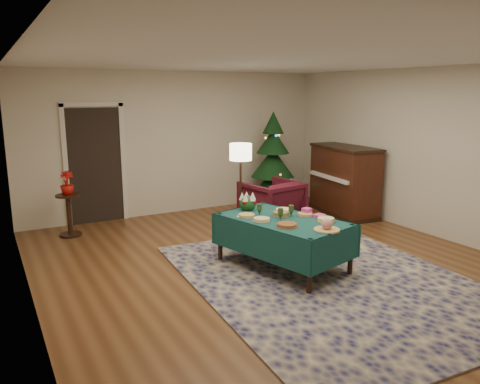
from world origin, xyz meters
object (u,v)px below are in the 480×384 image
potted_plant (67,188)px  piano (344,181)px  gift_box (307,211)px  christmas_tree (273,165)px  side_table (69,216)px  floor_lamp (241,157)px  buffet_table (283,229)px  armchair (272,201)px

potted_plant → piano: 4.97m
gift_box → christmas_tree: christmas_tree is taller
potted_plant → piano: (4.86, -1.06, -0.16)m
side_table → floor_lamp: bearing=-25.3°
gift_box → christmas_tree: 3.18m
floor_lamp → gift_box: bearing=-86.0°
piano → gift_box: bearing=-141.5°
christmas_tree → piano: 1.46m
buffet_table → piano: bearing=34.4°
armchair → potted_plant: 3.38m
side_table → christmas_tree: (3.96, 0.06, 0.53)m
buffet_table → gift_box: gift_box is taller
gift_box → piano: (2.22, 1.76, -0.07)m
side_table → piano: bearing=-12.3°
potted_plant → christmas_tree: christmas_tree is taller
gift_box → side_table: bearing=133.0°
floor_lamp → armchair: bearing=4.0°
side_table → potted_plant: 0.46m
gift_box → christmas_tree: (1.33, 2.89, 0.15)m
armchair → potted_plant: (-3.16, 1.15, 0.35)m
gift_box → armchair: armchair is taller
christmas_tree → piano: size_ratio=1.21×
armchair → side_table: bearing=-28.4°
armchair → floor_lamp: bearing=-4.5°
floor_lamp → side_table: floor_lamp is taller
potted_plant → christmas_tree: (3.96, 0.06, 0.07)m
buffet_table → christmas_tree: bearing=59.3°
buffet_table → floor_lamp: floor_lamp is taller
buffet_table → piano: 3.19m
armchair → christmas_tree: size_ratio=0.47×
floor_lamp → potted_plant: floor_lamp is taller
armchair → piano: 1.71m
gift_box → armchair: (0.53, 1.68, -0.26)m
piano → christmas_tree: bearing=128.5°
floor_lamp → christmas_tree: 1.95m
buffet_table → potted_plant: bearing=127.9°
potted_plant → floor_lamp: bearing=-25.3°
side_table → piano: piano is taller
buffet_table → piano: size_ratio=1.21×
floor_lamp → piano: size_ratio=0.94×
armchair → buffet_table: bearing=53.0°
armchair → piano: bearing=174.3°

